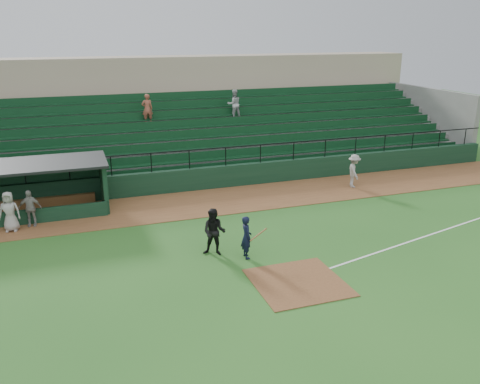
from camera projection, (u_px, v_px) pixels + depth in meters
name	position (u px, v px, depth m)	size (l,w,h in m)	color
ground	(286.00, 270.00, 17.88)	(90.00, 90.00, 0.00)	#275D1E
warning_track	(220.00, 201.00, 25.06)	(40.00, 4.00, 0.03)	brown
home_plate_dirt	(298.00, 282.00, 16.97)	(3.00, 3.00, 0.03)	brown
foul_line	(445.00, 230.00, 21.46)	(18.00, 0.09, 0.01)	white
stadium_structure	(181.00, 126.00, 31.95)	(38.00, 13.08, 6.40)	#10311D
dugout	(7.00, 186.00, 23.00)	(8.90, 3.20, 2.42)	#10311D
batter_at_plate	(246.00, 237.00, 18.62)	(1.00, 0.67, 1.65)	black
umpire	(214.00, 232.00, 18.84)	(0.89, 0.70, 1.84)	black
runner	(354.00, 171.00, 26.95)	(1.16, 0.67, 1.80)	#9E9994
dugout_player_a	(30.00, 208.00, 21.60)	(0.95, 0.40, 1.62)	gray
dugout_player_b	(9.00, 211.00, 21.04)	(0.85, 0.55, 1.73)	#ACA7A1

